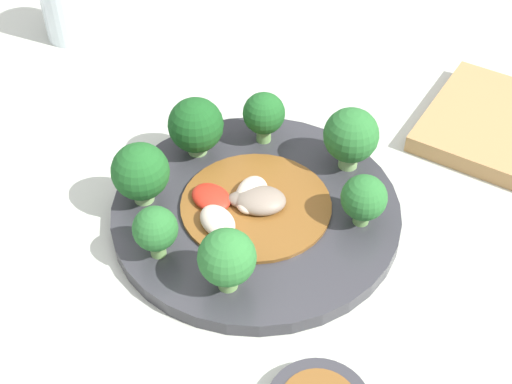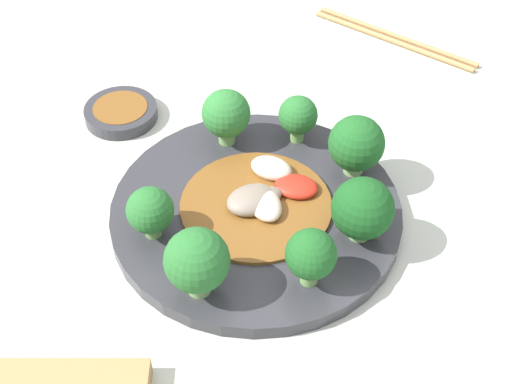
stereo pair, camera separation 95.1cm
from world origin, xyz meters
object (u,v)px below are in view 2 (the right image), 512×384
object	(u,v)px
sauce_dish	(121,112)
broccoli_west	(150,211)
broccoli_east	(356,144)
plate	(256,212)
broccoli_south	(311,255)
broccoli_north	(226,114)
stirfry_center	(262,197)
chopsticks	(394,38)
broccoli_southeast	(363,209)
broccoli_southwest	(197,261)
broccoli_northeast	(298,116)

from	to	relation	value
sauce_dish	broccoli_west	bearing A→B (deg)	-95.04
broccoli_east	broccoli_west	bearing A→B (deg)	-178.11
plate	broccoli_south	world-z (taller)	broccoli_south
broccoli_north	sauce_dish	xyz separation A→B (m)	(-0.09, 0.10, -0.04)
broccoli_east	broccoli_north	distance (m)	0.14
broccoli_north	broccoli_south	bearing A→B (deg)	-89.27
stirfry_center	chopsticks	bearing A→B (deg)	38.78
stirfry_center	broccoli_west	bearing A→B (deg)	-179.54
broccoli_southeast	stirfry_center	distance (m)	0.11
chopsticks	stirfry_center	bearing A→B (deg)	-141.22
broccoli_east	broccoli_south	xyz separation A→B (m)	(-0.10, -0.11, -0.00)
broccoli_north	broccoli_south	distance (m)	0.21
plate	broccoli_southeast	distance (m)	0.11
broccoli_southwest	plate	bearing A→B (deg)	42.30
broccoli_southwest	sauce_dish	world-z (taller)	broccoli_southwest
broccoli_northeast	plate	bearing A→B (deg)	-135.59
broccoli_southeast	broccoli_south	xyz separation A→B (m)	(-0.07, -0.03, -0.00)
plate	stirfry_center	world-z (taller)	stirfry_center
broccoli_north	broccoli_west	distance (m)	0.15
broccoli_south	chopsticks	distance (m)	0.44
broccoli_southeast	stirfry_center	xyz separation A→B (m)	(-0.07, 0.07, -0.03)
broccoli_east	broccoli_west	size ratio (longest dim) A/B	1.21
plate	broccoli_southeast	xyz separation A→B (m)	(0.08, -0.07, 0.04)
broccoli_east	broccoli_north	bearing A→B (deg)	138.52
broccoli_north	broccoli_south	size ratio (longest dim) A/B	1.08
sauce_dish	broccoli_east	bearing A→B (deg)	-44.36
broccoli_east	broccoli_southeast	distance (m)	0.09
plate	broccoli_west	xyz separation A→B (m)	(-0.10, 0.00, 0.04)
plate	broccoli_southwest	size ratio (longest dim) A/B	4.11
broccoli_south	broccoli_north	bearing A→B (deg)	90.73
broccoli_southwest	broccoli_northeast	xyz separation A→B (m)	(0.16, 0.15, -0.01)
broccoli_southeast	chopsticks	bearing A→B (deg)	54.95
stirfry_center	broccoli_northeast	bearing A→B (deg)	45.87
broccoli_southwest	broccoli_northeast	world-z (taller)	broccoli_southwest
broccoli_west	broccoli_southeast	bearing A→B (deg)	-22.24
broccoli_southwest	broccoli_south	bearing A→B (deg)	-15.49
broccoli_west	stirfry_center	xyz separation A→B (m)	(0.11, 0.00, -0.03)
plate	broccoli_south	bearing A→B (deg)	-84.58
stirfry_center	chopsticks	size ratio (longest dim) A/B	0.73
plate	chopsticks	xyz separation A→B (m)	(0.29, 0.23, -0.00)
broccoli_east	broccoli_south	size ratio (longest dim) A/B	1.12
stirfry_center	broccoli_southeast	bearing A→B (deg)	-47.13
broccoli_southwest	broccoli_south	distance (m)	0.10
broccoli_southwest	broccoli_east	size ratio (longest dim) A/B	1.05
plate	broccoli_southeast	world-z (taller)	broccoli_southeast
broccoli_west	chopsticks	bearing A→B (deg)	29.98
chopsticks	sauce_dish	distance (m)	0.37
chopsticks	sauce_dish	size ratio (longest dim) A/B	2.46
broccoli_northeast	sauce_dish	size ratio (longest dim) A/B	0.66
broccoli_north	stirfry_center	bearing A→B (deg)	-89.94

